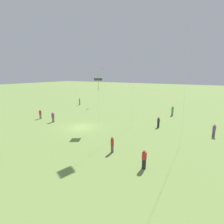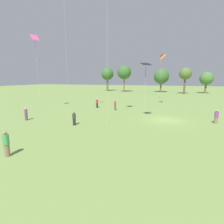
% 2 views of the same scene
% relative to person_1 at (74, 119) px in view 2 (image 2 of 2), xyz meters
% --- Properties ---
extents(ground_plane, '(240.00, 240.00, 0.00)m').
position_rel_person_1_xyz_m(ground_plane, '(10.33, 6.14, -0.80)').
color(ground_plane, '#7A994C').
extents(tree_0, '(5.44, 5.44, 10.26)m').
position_rel_person_1_xyz_m(tree_0, '(-16.13, 56.85, 6.64)').
color(tree_0, brown).
rests_on(tree_0, ground_plane).
extents(tree_1, '(5.69, 5.69, 10.90)m').
position_rel_person_1_xyz_m(tree_1, '(-7.53, 53.46, 7.22)').
color(tree_1, brown).
rests_on(tree_1, ground_plane).
extents(tree_2, '(6.01, 6.01, 9.37)m').
position_rel_person_1_xyz_m(tree_2, '(7.13, 56.42, 5.53)').
color(tree_2, brown).
rests_on(tree_2, ground_plane).
extents(tree_3, '(4.26, 4.26, 9.38)m').
position_rel_person_1_xyz_m(tree_3, '(15.62, 50.41, 6.32)').
color(tree_3, brown).
rests_on(tree_3, ground_plane).
extents(tree_4, '(4.88, 4.88, 8.02)m').
position_rel_person_1_xyz_m(tree_4, '(23.38, 55.70, 4.71)').
color(tree_4, brown).
rests_on(tree_4, ground_plane).
extents(person_1, '(0.57, 0.57, 1.63)m').
position_rel_person_1_xyz_m(person_1, '(0.00, 0.00, 0.00)').
color(person_1, '#232328').
rests_on(person_1, ground_plane).
extents(person_2, '(0.58, 0.58, 1.80)m').
position_rel_person_1_xyz_m(person_2, '(-2.34, 12.51, 0.09)').
color(person_2, '#232328').
rests_on(person_2, ground_plane).
extents(person_3, '(0.67, 0.67, 1.76)m').
position_rel_person_1_xyz_m(person_3, '(16.37, 6.21, 0.05)').
color(person_3, '#847056').
rests_on(person_3, ground_plane).
extents(person_5, '(0.34, 0.34, 1.75)m').
position_rel_person_1_xyz_m(person_5, '(1.68, 11.16, 0.08)').
color(person_5, '#4C4C51').
rests_on(person_5, ground_plane).
extents(person_6, '(0.52, 0.52, 1.89)m').
position_rel_person_1_xyz_m(person_6, '(-0.17, -9.09, 0.13)').
color(person_6, '#847056').
rests_on(person_6, ground_plane).
extents(person_7, '(0.55, 0.55, 1.72)m').
position_rel_person_1_xyz_m(person_7, '(-7.44, 0.23, 0.05)').
color(person_7, '#4C4C51').
rests_on(person_7, ground_plane).
extents(kite_0, '(1.61, 1.60, 7.52)m').
position_rel_person_1_xyz_m(kite_0, '(7.62, 5.10, 6.38)').
color(kite_0, black).
rests_on(kite_0, ground_plane).
extents(kite_2, '(0.94, 1.10, 11.39)m').
position_rel_person_1_xyz_m(kite_2, '(8.33, 27.35, 9.80)').
color(kite_2, '#E54C99').
rests_on(kite_2, ground_plane).
extents(kite_3, '(1.27, 1.50, 12.72)m').
position_rel_person_1_xyz_m(kite_3, '(-11.15, 7.31, 11.12)').
color(kite_3, '#E54C99').
rests_on(kite_3, ground_plane).
extents(kite_6, '(1.30, 1.49, 10.12)m').
position_rel_person_1_xyz_m(kite_6, '(9.08, 18.50, 8.63)').
color(kite_6, orange).
rests_on(kite_6, ground_plane).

